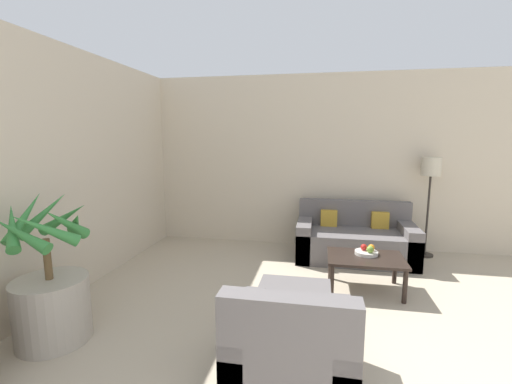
# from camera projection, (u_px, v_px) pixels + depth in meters

# --- Properties ---
(wall_back) EXTENTS (7.84, 0.06, 2.70)m
(wall_back) POSITION_uv_depth(u_px,v_px,m) (352.00, 162.00, 5.30)
(wall_back) COLOR beige
(wall_back) RESTS_ON ground_plane
(wall_left) EXTENTS (0.06, 7.64, 2.70)m
(wall_left) POSITION_uv_depth(u_px,v_px,m) (2.00, 182.00, 2.92)
(wall_left) COLOR beige
(wall_left) RESTS_ON ground_plane
(potted_palm) EXTENTS (0.73, 0.73, 1.29)m
(potted_palm) POSITION_uv_depth(u_px,v_px,m) (51.00, 295.00, 2.90)
(potted_palm) COLOR #ADA393
(potted_palm) RESTS_ON ground_plane
(sofa_loveseat) EXTENTS (1.63, 0.86, 0.80)m
(sofa_loveseat) POSITION_uv_depth(u_px,v_px,m) (354.00, 240.00, 4.93)
(sofa_loveseat) COLOR #605B5B
(sofa_loveseat) RESTS_ON ground_plane
(floor_lamp) EXTENTS (0.26, 0.26, 1.45)m
(floor_lamp) POSITION_uv_depth(u_px,v_px,m) (431.00, 175.00, 4.88)
(floor_lamp) COLOR #2D2823
(floor_lamp) RESTS_ON ground_plane
(coffee_table) EXTENTS (0.84, 0.60, 0.40)m
(coffee_table) POSITION_uv_depth(u_px,v_px,m) (365.00, 261.00, 3.87)
(coffee_table) COLOR black
(coffee_table) RESTS_ON ground_plane
(fruit_bowl) EXTENTS (0.26, 0.26, 0.04)m
(fruit_bowl) POSITION_uv_depth(u_px,v_px,m) (366.00, 253.00, 3.94)
(fruit_bowl) COLOR beige
(fruit_bowl) RESTS_ON coffee_table
(apple_red) EXTENTS (0.07, 0.07, 0.07)m
(apple_red) POSITION_uv_depth(u_px,v_px,m) (364.00, 247.00, 3.96)
(apple_red) COLOR red
(apple_red) RESTS_ON fruit_bowl
(apple_green) EXTENTS (0.08, 0.08, 0.08)m
(apple_green) POSITION_uv_depth(u_px,v_px,m) (370.00, 249.00, 3.87)
(apple_green) COLOR olive
(apple_green) RESTS_ON fruit_bowl
(orange_fruit) EXTENTS (0.07, 0.07, 0.07)m
(orange_fruit) POSITION_uv_depth(u_px,v_px,m) (371.00, 247.00, 3.95)
(orange_fruit) COLOR orange
(orange_fruit) RESTS_ON fruit_bowl
(armchair) EXTENTS (0.83, 0.84, 0.83)m
(armchair) POSITION_uv_depth(u_px,v_px,m) (292.00, 353.00, 2.34)
(armchair) COLOR #605B5B
(armchair) RESTS_ON ground_plane
(ottoman) EXTENTS (0.67, 0.52, 0.35)m
(ottoman) POSITION_uv_depth(u_px,v_px,m) (294.00, 305.00, 3.22)
(ottoman) COLOR #605B5B
(ottoman) RESTS_ON ground_plane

